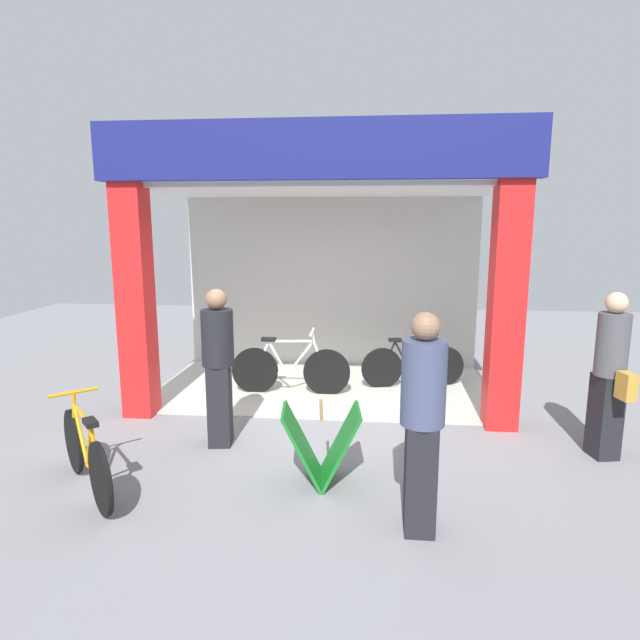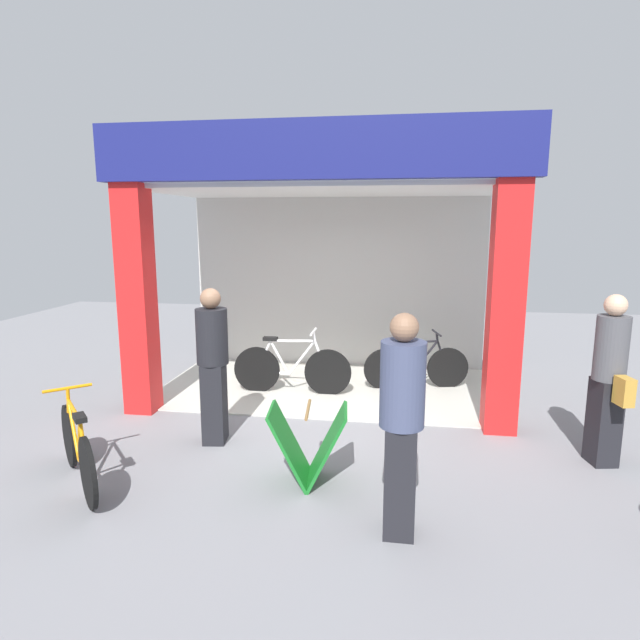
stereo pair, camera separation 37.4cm
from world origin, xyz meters
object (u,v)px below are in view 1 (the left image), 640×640
object	(u,v)px
bicycle_parked_0	(86,455)
pedestrian_0	(610,375)
pedestrian_1	(422,420)
pedestrian_2	(218,365)
sandwich_board_sign	(321,445)
bicycle_inside_0	(290,369)
bicycle_inside_1	(413,365)

from	to	relation	value
bicycle_parked_0	pedestrian_0	size ratio (longest dim) A/B	0.69
pedestrian_0	pedestrian_1	distance (m)	2.55
bicycle_parked_0	pedestrian_2	xyz separation A→B (m)	(0.92, 1.15, 0.55)
bicycle_parked_0	pedestrian_1	xyz separation A→B (m)	(2.97, -0.32, 0.57)
bicycle_parked_0	sandwich_board_sign	world-z (taller)	bicycle_parked_0
pedestrian_2	pedestrian_0	bearing A→B (deg)	0.78
bicycle_inside_0	bicycle_inside_1	size ratio (longest dim) A/B	1.11
bicycle_inside_1	pedestrian_0	world-z (taller)	pedestrian_0
pedestrian_2	bicycle_inside_0	bearing A→B (deg)	74.00
bicycle_inside_1	pedestrian_1	world-z (taller)	pedestrian_1
pedestrian_0	pedestrian_2	world-z (taller)	pedestrian_0
sandwich_board_sign	bicycle_parked_0	bearing A→B (deg)	-169.93
pedestrian_0	pedestrian_1	size ratio (longest dim) A/B	0.98
pedestrian_0	bicycle_inside_0	bearing A→B (deg)	154.31
bicycle_parked_0	pedestrian_0	distance (m)	5.19
bicycle_inside_1	pedestrian_2	distance (m)	3.28
bicycle_inside_1	pedestrian_0	distance (m)	2.93
pedestrian_1	bicycle_inside_1	bearing A→B (deg)	86.51
pedestrian_1	sandwich_board_sign	bearing A→B (deg)	140.88
pedestrian_0	pedestrian_1	world-z (taller)	pedestrian_1
bicycle_parked_0	sandwich_board_sign	xyz separation A→B (m)	(2.12, 0.38, 0.02)
pedestrian_1	pedestrian_0	bearing A→B (deg)	36.74
bicycle_parked_0	sandwich_board_sign	distance (m)	2.15
pedestrian_0	sandwich_board_sign	bearing A→B (deg)	-163.99
bicycle_inside_0	bicycle_parked_0	size ratio (longest dim) A/B	1.41
bicycle_inside_0	bicycle_inside_1	distance (m)	1.84
bicycle_inside_1	sandwich_board_sign	world-z (taller)	bicycle_inside_1
bicycle_inside_1	bicycle_parked_0	size ratio (longest dim) A/B	1.27
bicycle_inside_1	pedestrian_2	size ratio (longest dim) A/B	0.88
bicycle_inside_1	pedestrian_1	size ratio (longest dim) A/B	0.86
bicycle_parked_0	bicycle_inside_0	bearing A→B (deg)	63.99
bicycle_inside_1	bicycle_parked_0	distance (m)	4.70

